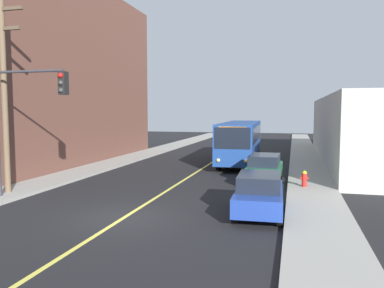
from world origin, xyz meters
TOP-DOWN VIEW (x-y plane):
  - ground_plane at (0.00, 0.00)m, footprint 120.00×120.00m
  - sidewalk_left at (-7.25, 10.00)m, footprint 2.50×90.00m
  - sidewalk_right at (7.25, 10.00)m, footprint 2.50×90.00m
  - lane_stripe_center at (0.00, 15.00)m, footprint 0.16×60.00m
  - building_left_brick at (-13.49, 13.49)m, footprint 10.00×22.22m
  - city_bus at (2.20, 17.22)m, footprint 3.02×12.23m
  - parked_car_blue at (4.98, 1.84)m, footprint 1.96×4.46m
  - parked_car_green at (4.68, 8.79)m, footprint 1.91×4.44m
  - utility_pole_near at (-7.18, 2.29)m, footprint 2.40×0.28m
  - traffic_signal_left_corner at (-5.41, 1.47)m, footprint 3.75×0.48m
  - fire_hydrant at (6.85, 7.39)m, footprint 0.44×0.26m

SIDE VIEW (x-z plane):
  - ground_plane at x=0.00m, z-range 0.00..0.00m
  - lane_stripe_center at x=0.00m, z-range 0.00..0.01m
  - sidewalk_left at x=-7.25m, z-range 0.00..0.15m
  - sidewalk_right at x=7.25m, z-range 0.00..0.15m
  - fire_hydrant at x=6.85m, z-range 0.16..1.00m
  - parked_car_blue at x=4.98m, z-range 0.03..1.65m
  - parked_car_green at x=4.68m, z-range 0.03..1.65m
  - city_bus at x=2.20m, z-range 0.22..3.42m
  - traffic_signal_left_corner at x=-5.41m, z-range 1.30..7.30m
  - utility_pole_near at x=-7.18m, z-range 0.64..9.95m
  - building_left_brick at x=-13.49m, z-range 0.00..13.79m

